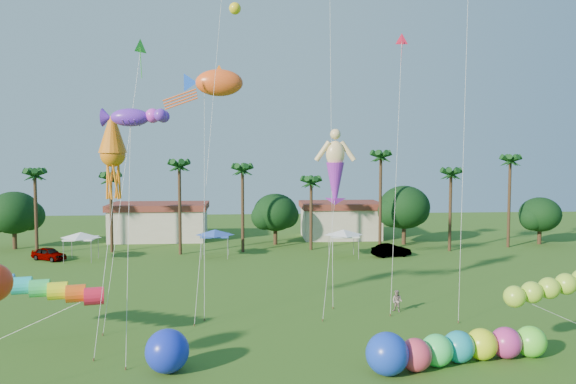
{
  "coord_description": "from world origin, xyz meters",
  "views": [
    {
      "loc": [
        -2.51,
        -24.08,
        11.39
      ],
      "look_at": [
        0.0,
        10.0,
        9.0
      ],
      "focal_mm": 35.0,
      "sensor_mm": 36.0,
      "label": 1
    }
  ],
  "objects": [
    {
      "name": "rainbow_tube",
      "position": [
        -13.47,
        9.18,
        2.97
      ],
      "size": [
        8.61,
        1.39,
        3.5
      ],
      "color": "red",
      "rests_on": "ground"
    },
    {
      "name": "delta_kite_green",
      "position": [
        -9.73,
        15.35,
        18.26
      ],
      "size": [
        2.35,
        5.12,
        19.18
      ],
      "color": "green",
      "rests_on": "ground"
    },
    {
      "name": "blue_ball",
      "position": [
        -6.67,
        4.7,
        1.14
      ],
      "size": [
        2.28,
        2.28,
        2.28
      ],
      "primitive_type": "sphere",
      "color": "#1629CA",
      "rests_on": "ground"
    },
    {
      "name": "caterpillar_inflatable",
      "position": [
        8.38,
        4.57,
        0.93
      ],
      "size": [
        10.84,
        4.14,
        2.21
      ],
      "rotation": [
        0.0,
        0.0,
        0.24
      ],
      "color": "#D73853",
      "rests_on": "ground"
    },
    {
      "name": "car_b",
      "position": [
        13.31,
        35.94,
        0.7
      ],
      "size": [
        4.46,
        2.38,
        1.4
      ],
      "primitive_type": "imported",
      "rotation": [
        0.0,
        0.0,
        1.79
      ],
      "color": "#4C4C54",
      "rests_on": "ground"
    },
    {
      "name": "lobster_kite",
      "position": [
        -9.16,
        8.88,
        13.41
      ],
      "size": [
        4.25,
        5.29,
        14.16
      ],
      "color": "#6B29CE",
      "rests_on": "ground"
    },
    {
      "name": "car_a",
      "position": [
        -23.54,
        36.55,
        0.69
      ],
      "size": [
        4.29,
        3.44,
        1.37
      ],
      "primitive_type": "imported",
      "rotation": [
        0.0,
        0.0,
        1.04
      ],
      "color": "#4C4C54",
      "rests_on": "ground"
    },
    {
      "name": "tent_row",
      "position": [
        -6.0,
        36.33,
        2.75
      ],
      "size": [
        31.0,
        4.0,
        0.6
      ],
      "color": "white",
      "rests_on": "ground"
    },
    {
      "name": "delta_kite_red",
      "position": [
        8.99,
        17.39,
        19.23
      ],
      "size": [
        2.17,
        3.95,
        20.26
      ],
      "color": "red",
      "rests_on": "ground"
    },
    {
      "name": "tree_line",
      "position": [
        3.57,
        44.0,
        4.28
      ],
      "size": [
        69.46,
        8.91,
        11.0
      ],
      "color": "#3A2819",
      "rests_on": "ground"
    },
    {
      "name": "squid_kite",
      "position": [
        -10.5,
        10.21,
        11.28
      ],
      "size": [
        1.72,
        4.51,
        13.66
      ],
      "color": "orange",
      "rests_on": "ground"
    },
    {
      "name": "spectator_b",
      "position": [
        8.19,
        14.74,
        0.78
      ],
      "size": [
        0.96,
        0.95,
        1.57
      ],
      "primitive_type": "imported",
      "rotation": [
        0.0,
        0.0,
        -0.73
      ],
      "color": "gray",
      "rests_on": "ground"
    },
    {
      "name": "buildings_row",
      "position": [
        -3.09,
        50.0,
        2.0
      ],
      "size": [
        35.0,
        7.0,
        4.0
      ],
      "color": "beige",
      "rests_on": "ground"
    },
    {
      "name": "merman_kite",
      "position": [
        4.05,
        17.24,
        9.95
      ],
      "size": [
        2.87,
        5.5,
        12.67
      ],
      "color": "#F4CF8B",
      "rests_on": "ground"
    },
    {
      "name": "green_worm",
      "position": [
        12.5,
        5.95,
        3.31
      ],
      "size": [
        10.8,
        1.35,
        4.05
      ],
      "color": "#A2D930",
      "rests_on": "ground"
    },
    {
      "name": "fish_kite",
      "position": [
        -4.57,
        19.3,
        16.71
      ],
      "size": [
        5.67,
        7.14,
        17.84
      ],
      "color": "#FF561C",
      "rests_on": "ground"
    }
  ]
}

